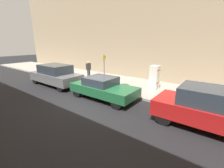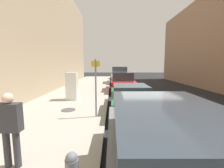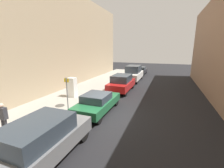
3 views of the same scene
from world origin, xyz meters
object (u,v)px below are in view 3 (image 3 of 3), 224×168
Objects in this scene: parked_sedan_dark at (141,70)px; parked_suv_red at (122,83)px; discarded_refrigerator at (72,87)px; fire_hydrant at (10,141)px; parked_van_white at (133,73)px; pedestrian_walking_far at (3,116)px; parked_sedan_green at (98,102)px; parked_suv_gray at (39,142)px; street_sign_post at (67,94)px.

parked_suv_red is at bearing -90.00° from parked_sedan_dark.
parked_sedan_dark is at bearing 77.15° from discarded_refrigerator.
parked_van_white reaches higher than fire_hydrant.
pedestrian_walking_far reaches higher than parked_suv_red.
parked_sedan_green is 11.52m from parked_van_white.
parked_suv_gray reaches higher than parked_sedan_green.
parked_sedan_dark is (-0.00, 17.32, -0.02)m from parked_sedan_green.
parked_suv_gray is (3.10, -0.76, -0.21)m from pedestrian_walking_far.
fire_hydrant is 0.19× the size of parked_sedan_green.
parked_van_white is at bearing 90.00° from parked_suv_gray.
parked_suv_red is 11.51m from parked_sedan_dark.
parked_sedan_green is at bearing 90.00° from parked_suv_gray.
parked_van_white is 1.14× the size of parked_sedan_dark.
fire_hydrant is 5.49m from parked_sedan_green.
parked_suv_gray is 1.11× the size of parked_sedan_dark.
street_sign_post reaches higher than parked_van_white.
pedestrian_walking_far reaches higher than fire_hydrant.
discarded_refrigerator reaches higher than parked_sedan_dark.
parked_suv_red reaches higher than parked_sedan_green.
street_sign_post is at bearing 111.94° from parked_suv_gray.
parked_suv_gray is at bearing -90.00° from parked_sedan_dark.
parked_sedan_green is at bearing -29.92° from discarded_refrigerator.
pedestrian_walking_far is 16.26m from parked_van_white.
pedestrian_walking_far is 0.38× the size of parked_sedan_dark.
discarded_refrigerator is at bearing -132.51° from parked_suv_red.
parked_sedan_green is at bearing 73.38° from fire_hydrant.
pedestrian_walking_far is at bearing -114.76° from street_sign_post.
fire_hydrant is at bearing -177.99° from parked_suv_gray.
fire_hydrant is at bearing -78.98° from pedestrian_walking_far.
parked_sedan_dark is (0.00, 22.53, -0.19)m from parked_suv_gray.
street_sign_post is at bearing 14.26° from pedestrian_walking_far.
pedestrian_walking_far is (-1.49, -3.23, -0.43)m from street_sign_post.
parked_sedan_dark reaches higher than fire_hydrant.
parked_van_white is (1.61, 12.73, -0.47)m from street_sign_post.
parked_suv_gray is 16.72m from parked_van_white.
street_sign_post reaches higher than pedestrian_walking_far.
discarded_refrigerator is 0.36× the size of parked_suv_gray.
parked_suv_gray is 0.97× the size of parked_van_white.
street_sign_post is 3.59m from pedestrian_walking_far.
parked_van_white is (3.49, 9.50, 0.05)m from discarded_refrigerator.
parked_suv_red is at bearing 77.14° from street_sign_post.
parked_suv_red is at bearing 90.00° from parked_sedan_green.
parked_van_white reaches higher than parked_sedan_dark.
discarded_refrigerator is 0.40× the size of parked_sedan_dark.
discarded_refrigerator is 5.17m from parked_suv_red.
fire_hydrant is (0.04, -4.04, -0.96)m from street_sign_post.
street_sign_post reaches higher than parked_sedan_dark.
discarded_refrigerator is at bearing -102.85° from parked_sedan_dark.
fire_hydrant is 0.19× the size of parked_sedan_dark.
parked_sedan_dark is at bearing 90.00° from parked_suv_gray.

